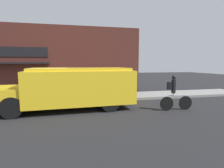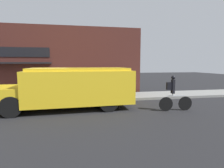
% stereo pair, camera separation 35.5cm
% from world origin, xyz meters
% --- Properties ---
extents(ground_plane, '(70.00, 70.00, 0.00)m').
position_xyz_m(ground_plane, '(0.00, 0.00, 0.00)').
color(ground_plane, '#232326').
extents(sidewalk, '(28.00, 2.31, 0.16)m').
position_xyz_m(sidewalk, '(0.00, 1.16, 0.08)').
color(sidewalk, gray).
rests_on(sidewalk, ground_plane).
extents(storefront, '(13.13, 0.95, 4.98)m').
position_xyz_m(storefront, '(-0.08, 2.67, 2.49)').
color(storefront, '#4C231E').
rests_on(storefront, ground_plane).
extents(school_bus, '(6.95, 2.86, 2.08)m').
position_xyz_m(school_bus, '(1.49, -1.29, 1.11)').
color(school_bus, yellow).
rests_on(school_bus, ground_plane).
extents(cyclist, '(1.69, 0.20, 1.73)m').
position_xyz_m(cyclist, '(6.42, -2.66, 0.81)').
color(cyclist, black).
rests_on(cyclist, ground_plane).
extents(trash_bin, '(0.62, 0.62, 0.81)m').
position_xyz_m(trash_bin, '(-2.29, 1.75, 0.56)').
color(trash_bin, slate).
rests_on(trash_bin, sidewalk).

